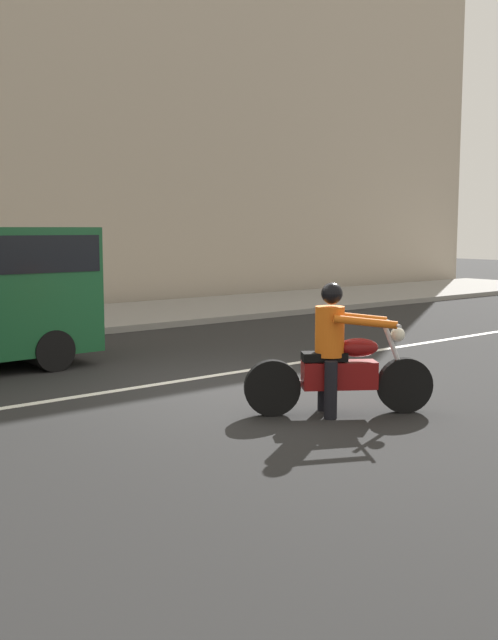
% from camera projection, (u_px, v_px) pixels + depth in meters
% --- Properties ---
extents(ground_plane, '(80.00, 80.00, 0.00)m').
position_uv_depth(ground_plane, '(242.00, 387.00, 10.18)').
color(ground_plane, black).
extents(sidewalk_slab, '(40.00, 4.40, 0.14)m').
position_uv_depth(sidewalk_slab, '(16.00, 324.00, 16.33)').
color(sidewalk_slab, gray).
rests_on(sidewalk_slab, ground_plane).
extents(lane_marking_stripe, '(18.00, 0.14, 0.01)m').
position_uv_depth(lane_marking_stripe, '(208.00, 376.00, 10.93)').
color(lane_marking_stripe, silver).
rests_on(lane_marking_stripe, ground_plane).
extents(motorcycle_with_rider_orange_stripe, '(1.93, 1.35, 1.55)m').
position_uv_depth(motorcycle_with_rider_orange_stripe, '(339.00, 361.00, 8.65)').
color(motorcycle_with_rider_orange_stripe, black).
rests_on(motorcycle_with_rider_orange_stripe, ground_plane).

